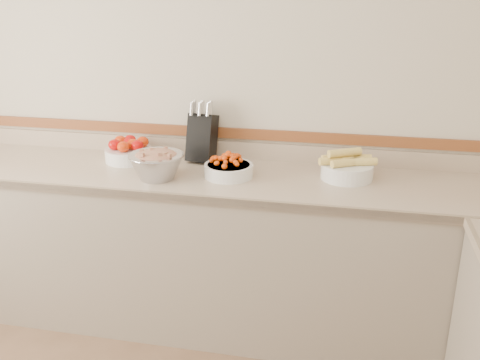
% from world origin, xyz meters
% --- Properties ---
extents(back_wall, '(4.00, 0.00, 4.00)m').
position_xyz_m(back_wall, '(0.00, 2.00, 1.30)').
color(back_wall, beige).
rests_on(back_wall, ground_plane).
extents(counter_back, '(4.00, 0.65, 1.08)m').
position_xyz_m(counter_back, '(0.00, 1.68, 0.45)').
color(counter_back, tan).
rests_on(counter_back, ground_plane).
extents(knife_block, '(0.17, 0.20, 0.36)m').
position_xyz_m(knife_block, '(0.01, 1.90, 1.04)').
color(knife_block, black).
rests_on(knife_block, counter_back).
extents(tomato_bowl, '(0.27, 0.27, 0.13)m').
position_xyz_m(tomato_bowl, '(-0.40, 1.81, 0.96)').
color(tomato_bowl, white).
rests_on(tomato_bowl, counter_back).
extents(cherry_tomato_bowl, '(0.26, 0.26, 0.14)m').
position_xyz_m(cherry_tomato_bowl, '(0.22, 1.66, 0.95)').
color(cherry_tomato_bowl, white).
rests_on(cherry_tomato_bowl, counter_back).
extents(corn_bowl, '(0.30, 0.27, 0.16)m').
position_xyz_m(corn_bowl, '(0.83, 1.76, 0.96)').
color(corn_bowl, white).
rests_on(corn_bowl, counter_back).
extents(rhubarb_bowl, '(0.29, 0.29, 0.16)m').
position_xyz_m(rhubarb_bowl, '(-0.14, 1.55, 0.98)').
color(rhubarb_bowl, '#B2B2BA').
rests_on(rhubarb_bowl, counter_back).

